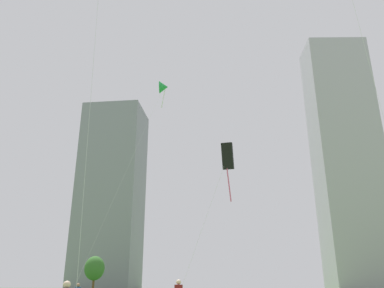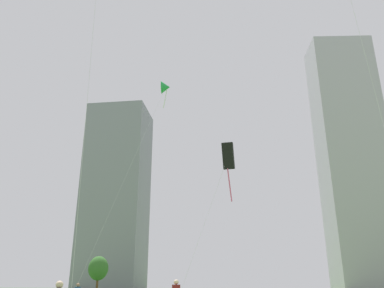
% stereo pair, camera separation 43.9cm
% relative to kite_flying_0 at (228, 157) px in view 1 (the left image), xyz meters
% --- Properties ---
extents(kite_flying_0, '(4.31, 3.24, 13.00)m').
position_rel_kite_flying_0_xyz_m(kite_flying_0, '(0.00, 0.00, 0.00)').
color(kite_flying_0, silver).
rests_on(kite_flying_0, ground).
extents(kite_flying_3, '(6.35, 9.48, 25.72)m').
position_rel_kite_flying_0_xyz_m(kite_flying_3, '(-8.83, 10.64, 13.14)').
color(kite_flying_3, silver).
rests_on(kite_flying_3, ground).
extents(park_tree_1, '(2.96, 2.96, 5.56)m').
position_rel_kite_flying_0_xyz_m(park_tree_1, '(-22.90, 25.26, -7.95)').
color(park_tree_1, brown).
rests_on(park_tree_1, ground).
extents(distant_highrise_0, '(20.86, 18.69, 60.36)m').
position_rel_kite_flying_0_xyz_m(distant_highrise_0, '(-48.34, 88.56, 18.44)').
color(distant_highrise_0, gray).
rests_on(distant_highrise_0, ground).
extents(distant_highrise_1, '(25.27, 18.99, 94.45)m').
position_rel_kite_flying_0_xyz_m(distant_highrise_1, '(33.39, 115.66, 35.48)').
color(distant_highrise_1, '#A8A8AD').
rests_on(distant_highrise_1, ground).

